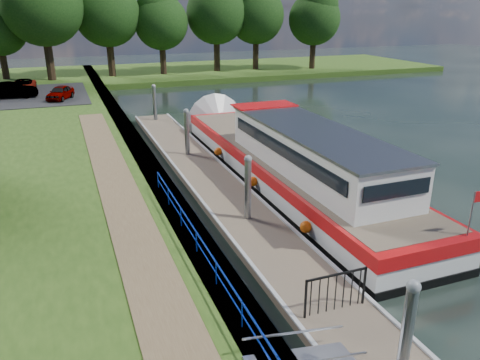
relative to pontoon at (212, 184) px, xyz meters
name	(u,v)px	position (x,y,z in m)	size (l,w,h in m)	color
bank_edge	(151,174)	(-2.55, 2.00, 0.20)	(1.10, 90.00, 0.78)	#473D2D
far_bank	(209,71)	(12.00, 39.00, 0.12)	(60.00, 18.00, 0.60)	#2B4814
footpath	(135,232)	(-4.40, -5.00, 0.62)	(1.60, 40.00, 0.05)	brown
carpark	(2,97)	(-11.00, 25.00, 0.62)	(14.00, 12.00, 0.06)	black
blue_fence	(228,286)	(-2.75, -10.00, 1.13)	(0.04, 18.04, 0.72)	#0C2DBF
pontoon	(212,184)	(0.00, 0.00, 0.00)	(2.50, 30.00, 0.56)	brown
mooring_piles	(212,163)	(0.00, 0.00, 1.10)	(0.30, 27.30, 3.55)	gray
gate_panel	(336,287)	(0.00, -10.80, 0.97)	(1.85, 0.05, 1.15)	black
barge	(282,158)	(3.60, -0.04, 0.90)	(4.36, 21.15, 4.78)	black
horizon_trees	(95,8)	(-1.61, 35.68, 7.76)	(54.38, 10.03, 12.87)	#332316
car_a	(60,93)	(-6.25, 21.83, 1.22)	(1.34, 3.33, 1.14)	#999999
car_b	(12,90)	(-10.05, 23.96, 1.31)	(1.40, 4.02, 1.33)	#999999
car_d	(23,86)	(-9.32, 26.74, 1.22)	(1.90, 4.12, 1.14)	#999999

